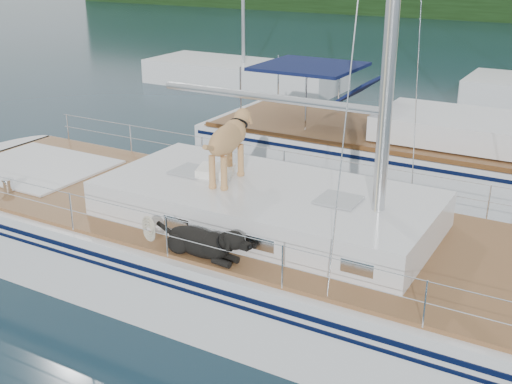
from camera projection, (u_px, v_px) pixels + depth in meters
The scene contains 4 objects.
ground at pixel (225, 278), 10.89m from camera, with size 120.00×120.00×0.00m, color black.
main_sailboat at pixel (228, 243), 10.60m from camera, with size 12.00×3.85×14.01m.
neighbor_sailboat at pixel (435, 159), 15.00m from camera, with size 11.00×3.50×13.30m.
bg_boat_west at pixel (244, 75), 25.79m from camera, with size 8.00×3.00×11.65m.
Camera 1 is at (5.27, -8.10, 5.26)m, focal length 45.00 mm.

